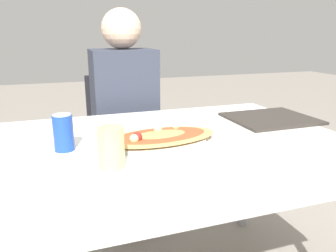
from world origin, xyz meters
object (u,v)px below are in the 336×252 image
chair_far_seated (122,138)px  pizza_main (160,138)px  person_seated (125,104)px  soda_can (63,133)px  dining_table (175,157)px  drink_glass (111,147)px

chair_far_seated → pizza_main: chair_far_seated is taller
person_seated → pizza_main: bearing=88.5°
person_seated → soda_can: (-0.35, -0.67, 0.06)m
soda_can → dining_table: bearing=-4.4°
dining_table → chair_far_seated: bearing=93.0°
dining_table → drink_glass: bearing=-147.7°
chair_far_seated → drink_glass: chair_far_seated is taller
person_seated → drink_glass: 0.90m
dining_table → drink_glass: (-0.26, -0.17, 0.13)m
person_seated → soda_can: size_ratio=10.00×
chair_far_seated → person_seated: 0.26m
person_seated → pizza_main: 0.71m
dining_table → chair_far_seated: size_ratio=1.48×
dining_table → chair_far_seated: (-0.04, 0.82, -0.17)m
chair_far_seated → person_seated: person_seated is taller
pizza_main → soda_can: bearing=173.9°
soda_can → person_seated: bearing=62.8°
chair_far_seated → person_seated: size_ratio=0.70×
person_seated → drink_glass: person_seated is taller
dining_table → drink_glass: drink_glass is taller
pizza_main → drink_glass: drink_glass is taller
soda_can → drink_glass: (0.13, -0.20, -0.00)m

